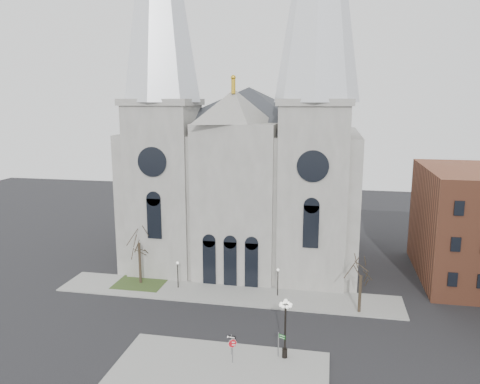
% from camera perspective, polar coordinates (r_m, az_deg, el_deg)
% --- Properties ---
extents(ground, '(160.00, 160.00, 0.00)m').
position_cam_1_polar(ground, '(46.29, -4.91, -17.64)').
color(ground, black).
rests_on(ground, ground).
extents(sidewalk_near, '(18.00, 10.00, 0.14)m').
position_cam_1_polar(sidewalk_near, '(41.42, -2.68, -21.27)').
color(sidewalk_near, gray).
rests_on(sidewalk_near, ground).
extents(sidewalk_far, '(40.00, 6.00, 0.14)m').
position_cam_1_polar(sidewalk_far, '(55.83, -1.73, -12.27)').
color(sidewalk_far, gray).
rests_on(sidewalk_far, ground).
extents(grass_patch, '(6.00, 5.00, 0.18)m').
position_cam_1_polar(grass_patch, '(59.93, -12.01, -10.81)').
color(grass_patch, '#2F431D').
rests_on(grass_patch, ground).
extents(cathedral, '(33.00, 26.66, 54.00)m').
position_cam_1_polar(cathedral, '(62.94, 0.60, 7.72)').
color(cathedral, gray).
rests_on(cathedral, ground).
extents(bg_building_brick, '(14.00, 18.00, 14.00)m').
position_cam_1_polar(bg_building_brick, '(65.45, 27.26, -3.59)').
color(bg_building_brick, brown).
rests_on(bg_building_brick, ground).
extents(tree_left, '(3.20, 3.20, 7.50)m').
position_cam_1_polar(tree_left, '(58.12, -12.23, -5.78)').
color(tree_left, black).
rests_on(tree_left, ground).
extents(tree_right, '(3.20, 3.20, 6.00)m').
position_cam_1_polar(tree_right, '(51.23, 14.54, -9.55)').
color(tree_right, black).
rests_on(tree_right, ground).
extents(ped_lamp_left, '(0.32, 0.32, 3.26)m').
position_cam_1_polar(ped_lamp_left, '(56.97, -7.60, -9.42)').
color(ped_lamp_left, black).
rests_on(ped_lamp_left, sidewalk_far).
extents(ped_lamp_right, '(0.32, 0.32, 3.26)m').
position_cam_1_polar(ped_lamp_right, '(54.49, 4.64, -10.34)').
color(ped_lamp_right, black).
rests_on(ped_lamp_right, sidewalk_far).
extents(stop_sign, '(0.79, 0.16, 2.21)m').
position_cam_1_polar(stop_sign, '(41.88, -0.92, -18.21)').
color(stop_sign, slate).
rests_on(stop_sign, sidewalk_near).
extents(globe_lamp, '(1.56, 1.56, 5.45)m').
position_cam_1_polar(globe_lamp, '(41.94, 5.55, -15.38)').
color(globe_lamp, black).
rests_on(globe_lamp, sidewalk_near).
extents(one_way_sign, '(0.82, 0.15, 1.88)m').
position_cam_1_polar(one_way_sign, '(43.19, -1.05, -17.68)').
color(one_way_sign, slate).
rests_on(one_way_sign, sidewalk_near).
extents(street_name_sign, '(0.68, 0.33, 2.27)m').
position_cam_1_polar(street_name_sign, '(42.95, 4.81, -17.84)').
color(street_name_sign, slate).
rests_on(street_name_sign, sidewalk_near).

